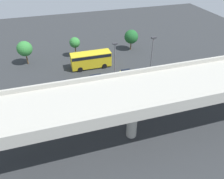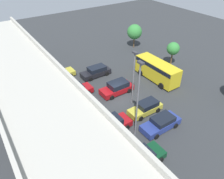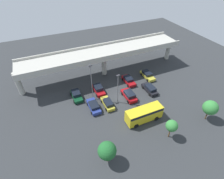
% 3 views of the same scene
% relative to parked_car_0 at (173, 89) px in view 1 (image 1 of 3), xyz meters
% --- Properties ---
extents(ground_plane, '(89.96, 89.96, 0.00)m').
position_rel_parked_car_0_xyz_m(ground_plane, '(9.56, -4.10, -0.73)').
color(ground_plane, '#2D3033').
extents(highway_overpass, '(43.24, 7.19, 7.31)m').
position_rel_parked_car_0_xyz_m(highway_overpass, '(9.56, 6.65, 5.31)').
color(highway_overpass, '#ADAAA0').
rests_on(highway_overpass, ground_plane).
extents(parked_car_0, '(2.18, 4.54, 1.54)m').
position_rel_parked_car_0_xyz_m(parked_car_0, '(0.00, 0.00, 0.00)').
color(parked_car_0, '#0C381E').
rests_on(parked_car_0, ground_plane).
extents(parked_car_1, '(2.15, 4.81, 1.49)m').
position_rel_parked_car_0_xyz_m(parked_car_1, '(2.47, -4.96, -0.02)').
color(parked_car_1, navy).
rests_on(parked_car_1, ground_plane).
extents(parked_car_2, '(1.97, 4.48, 1.50)m').
position_rel_parked_car_0_xyz_m(parked_car_2, '(5.54, -5.38, -0.02)').
color(parked_car_2, gold).
rests_on(parked_car_2, ground_plane).
extents(parked_car_3, '(2.24, 4.76, 1.67)m').
position_rel_parked_car_0_xyz_m(parked_car_3, '(11.06, -4.93, 0.06)').
color(parked_car_3, maroon).
rests_on(parked_car_3, ground_plane).
extents(parked_car_4, '(2.13, 4.77, 1.53)m').
position_rel_parked_car_0_xyz_m(parked_car_4, '(13.70, 0.29, -0.00)').
color(parked_car_4, maroon).
rests_on(parked_car_4, ground_plane).
extents(parked_car_5, '(2.09, 4.75, 1.55)m').
position_rel_parked_car_0_xyz_m(parked_car_5, '(16.74, -4.86, 0.01)').
color(parked_car_5, black).
rests_on(parked_car_5, ground_plane).
extents(parked_car_6, '(2.13, 4.89, 1.51)m').
position_rel_parked_car_0_xyz_m(parked_car_6, '(19.42, 0.36, -0.01)').
color(parked_car_6, gold).
rests_on(parked_car_6, ground_plane).
extents(parked_car_7, '(2.20, 4.52, 1.66)m').
position_rel_parked_car_0_xyz_m(parked_car_7, '(5.38, -0.11, 0.05)').
color(parked_car_7, maroon).
rests_on(parked_car_7, ground_plane).
extents(shuttle_bus, '(7.45, 2.66, 2.93)m').
position_rel_parked_car_0_xyz_m(shuttle_bus, '(10.57, -11.96, 1.01)').
color(shuttle_bus, gold).
rests_on(shuttle_bus, ground_plane).
extents(lamp_post_near_aisle, '(0.70, 0.35, 8.98)m').
position_rel_parked_car_0_xyz_m(lamp_post_near_aisle, '(3.36, -1.91, 4.46)').
color(lamp_post_near_aisle, slate).
rests_on(lamp_post_near_aisle, ground_plane).
extents(lamp_post_mid_lot, '(0.70, 0.35, 7.32)m').
position_rel_parked_car_0_xyz_m(lamp_post_mid_lot, '(8.01, -5.17, 3.60)').
color(lamp_post_mid_lot, slate).
rests_on(lamp_post_mid_lot, ground_plane).
extents(tree_front_left, '(2.94, 2.94, 4.43)m').
position_rel_parked_car_0_xyz_m(tree_front_left, '(0.54, -17.18, 2.22)').
color(tree_front_left, brown).
rests_on(tree_front_left, ground_plane).
extents(tree_front_centre, '(2.12, 2.12, 4.11)m').
position_rel_parked_car_0_xyz_m(tree_front_centre, '(12.63, -17.36, 2.30)').
color(tree_front_centre, brown).
rests_on(tree_front_centre, ground_plane).
extents(tree_front_right, '(2.87, 2.87, 4.62)m').
position_rel_parked_car_0_xyz_m(tree_front_right, '(22.19, -16.88, 2.44)').
color(tree_front_right, brown).
rests_on(tree_front_right, ground_plane).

